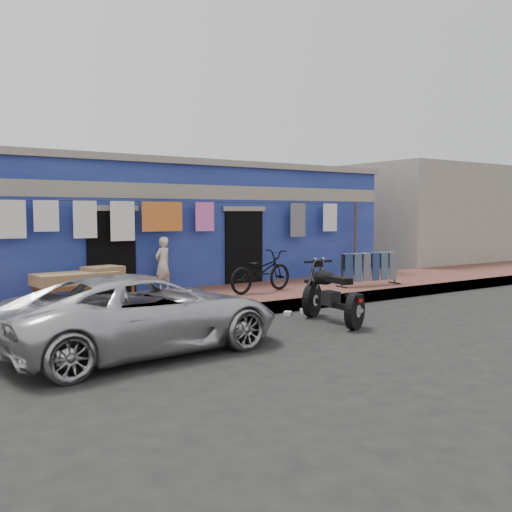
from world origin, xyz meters
The scene contains 15 objects.
ground centered at (0.00, 0.00, 0.00)m, with size 80.00×80.00×0.00m, color black.
sidewalk centered at (0.00, 3.00, 0.12)m, with size 28.00×3.00×0.25m, color brown.
curb centered at (0.00, 1.55, 0.12)m, with size 28.00×0.10×0.25m, color gray.
building centered at (0.00, 6.99, 1.69)m, with size 12.20×5.20×3.36m.
neighbor_right centered at (11.00, 7.00, 1.90)m, with size 6.00×5.00×3.80m, color #9E9384.
clothesline centered at (-0.71, 4.25, 1.82)m, with size 10.06×0.06×2.10m.
car centered at (-3.34, -0.01, 0.60)m, with size 1.92×4.23×1.19m, color silver.
seated_person centered at (-1.09, 4.20, 0.87)m, with size 0.45×0.30×1.25m, color beige.
bicycle centered at (0.66, 2.78, 0.83)m, with size 0.63×1.79×1.16m, color black.
motorcycle centered at (0.45, 0.13, 0.57)m, with size 0.84×1.81×1.13m, color black, non-canonical shape.
charpoy centered at (-3.09, 3.57, 0.58)m, with size 2.07×1.15×0.67m, color brown, non-canonical shape.
jeans_rack centered at (3.57, 2.27, 0.67)m, with size 1.77×0.53×0.84m, color black, non-canonical shape.
litter_a centered at (0.22, 1.20, 0.04)m, with size 0.18×0.14×0.08m, color silver.
litter_b centered at (0.65, 1.20, 0.04)m, with size 0.18×0.13×0.09m, color silver.
litter_c centered at (-0.63, 1.20, 0.05)m, with size 0.23×0.18×0.09m, color silver.
Camera 1 is at (-6.62, -7.76, 2.05)m, focal length 40.00 mm.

